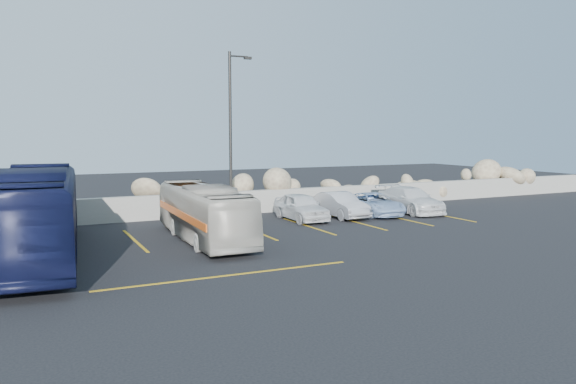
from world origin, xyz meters
name	(u,v)px	position (x,y,z in m)	size (l,w,h in m)	color
ground	(262,273)	(0.00, 0.00, 0.00)	(90.00, 90.00, 0.00)	black
seawall	(166,207)	(0.00, 12.00, 0.60)	(60.00, 0.40, 1.20)	gray
riprap_pile	(160,191)	(0.00, 13.20, 1.30)	(54.00, 2.80, 2.60)	#937B60
parking_lines	(310,232)	(4.64, 5.57, 0.01)	(18.16, 9.36, 0.01)	#BF9116
lamppost	(232,132)	(2.56, 9.50, 4.30)	(1.14, 0.18, 8.00)	#282624
vintage_bus	(204,213)	(0.00, 5.83, 1.11)	(1.87, 8.00, 2.23)	beige
tour_coach	(34,214)	(-6.14, 5.12, 1.55)	(2.60, 11.13, 3.10)	#0F1335
car_a	(301,207)	(5.84, 8.75, 0.66)	(1.57, 3.90, 1.33)	silver
car_b	(340,205)	(8.04, 8.70, 0.63)	(1.33, 3.81, 1.26)	#B4B3B8
car_c	(410,200)	(12.34, 8.56, 0.67)	(1.88, 4.63, 1.34)	silver
car_d	(374,204)	(10.05, 8.61, 0.57)	(1.89, 4.10, 1.14)	#99B4D9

